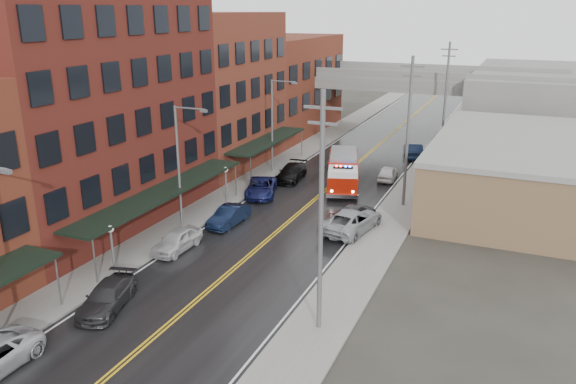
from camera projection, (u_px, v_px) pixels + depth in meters
The scene contains 30 objects.
road at pixel (298, 214), 44.06m from camera, with size 11.00×160.00×0.02m, color black.
sidewalk_left at pixel (217, 201), 46.75m from camera, with size 3.00×160.00×0.15m, color slate.
sidewalk_right at pixel (390, 226), 41.32m from camera, with size 3.00×160.00×0.15m, color slate.
curb_left at pixel (235, 204), 46.14m from camera, with size 0.30×160.00×0.15m, color gray.
curb_right at pixel (368, 223), 41.93m from camera, with size 0.30×160.00×0.15m, color gray.
brick_building_b at pixel (90, 102), 40.08m from camera, with size 9.00×20.00×18.00m, color #521D15.
brick_building_c at pixel (215, 91), 55.85m from camera, with size 9.00×15.00×15.00m, color maroon.
brick_building_far at pixel (284, 85), 71.61m from camera, with size 9.00×20.00×12.00m, color maroon.
tan_building at pixel (524, 173), 46.06m from camera, with size 14.00×22.00×5.00m, color brown.
right_far_block at pixel (548, 102), 71.06m from camera, with size 18.00×30.00×8.00m, color slate.
awning_1 at pixel (164, 192), 39.80m from camera, with size 2.60×18.00×3.09m.
awning_2 at pixel (268, 141), 55.09m from camera, with size 2.60×13.00×3.09m.
globe_lamp_1 at pixel (111, 238), 33.48m from camera, with size 0.44×0.44×3.12m.
globe_lamp_2 at pixel (226, 177), 45.72m from camera, with size 0.44×0.44×3.12m.
street_lamp_1 at pixel (181, 160), 39.63m from camera, with size 2.64×0.22×9.00m.
street_lamp_2 at pixel (274, 120), 53.62m from camera, with size 2.64×0.22×9.00m.
utility_pole_0 at pixel (321, 212), 26.30m from camera, with size 1.80×0.24×12.00m.
utility_pole_1 at pixel (408, 130), 43.78m from camera, with size 1.80×0.24×12.00m.
utility_pole_2 at pixel (446, 95), 61.26m from camera, with size 1.80×0.24×12.00m.
overpass at pixel (395, 87), 70.15m from camera, with size 40.00×10.00×7.50m.
fire_truck at pixel (343, 170), 49.97m from camera, with size 5.06×8.56×2.98m.
parked_car_left_3 at pixel (107, 297), 30.03m from camera, with size 1.90×4.68×1.36m, color #27272A.
parked_car_left_4 at pixel (177, 240), 37.25m from camera, with size 1.71×4.24×1.45m, color #BEBEBE.
parked_car_left_5 at pixel (229, 216), 41.64m from camera, with size 1.49×4.26×1.40m, color black.
parked_car_left_6 at pixel (261, 187), 48.19m from camera, with size 2.39×5.17×1.44m, color #151A4F.
parked_car_left_7 at pixel (291, 173), 52.51m from camera, with size 2.03×4.99×1.45m, color black.
parked_car_right_0 at pixel (352, 220), 40.40m from camera, with size 2.75×5.96×1.66m, color #979A9E.
parked_car_right_1 at pixel (354, 214), 41.97m from camera, with size 2.01×4.94×1.43m, color #242426.
parked_car_right_2 at pixel (388, 173), 52.56m from camera, with size 1.58×3.92×1.34m, color silver.
parked_car_right_3 at pixel (413, 150), 60.35m from camera, with size 1.70×4.86×1.60m, color black.
Camera 1 is at (15.46, -8.32, 15.40)m, focal length 35.00 mm.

